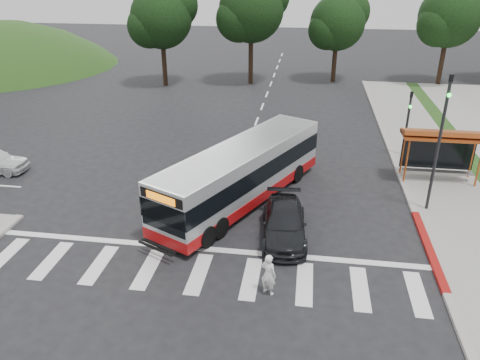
# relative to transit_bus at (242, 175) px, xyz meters

# --- Properties ---
(ground) EXTENTS (140.00, 140.00, 0.00)m
(ground) POSITION_rel_transit_bus_xyz_m (-0.78, -1.16, -1.43)
(ground) COLOR black
(ground) RESTS_ON ground
(sidewalk_east) EXTENTS (4.00, 40.00, 0.12)m
(sidewalk_east) POSITION_rel_transit_bus_xyz_m (10.22, 6.84, -1.37)
(sidewalk_east) COLOR gray
(sidewalk_east) RESTS_ON ground
(curb_east) EXTENTS (0.30, 40.00, 0.15)m
(curb_east) POSITION_rel_transit_bus_xyz_m (8.22, 6.84, -1.36)
(curb_east) COLOR #9E9991
(curb_east) RESTS_ON ground
(curb_east_red) EXTENTS (0.32, 6.00, 0.15)m
(curb_east_red) POSITION_rel_transit_bus_xyz_m (8.22, -3.16, -1.35)
(curb_east_red) COLOR maroon
(curb_east_red) RESTS_ON ground
(crosswalk_ladder) EXTENTS (18.00, 2.60, 0.01)m
(crosswalk_ladder) POSITION_rel_transit_bus_xyz_m (-0.78, -6.16, -1.42)
(crosswalk_ladder) COLOR silver
(crosswalk_ladder) RESTS_ON ground
(bus_shelter) EXTENTS (4.20, 1.60, 2.86)m
(bus_shelter) POSITION_rel_transit_bus_xyz_m (10.02, 3.94, 0.92)
(bus_shelter) COLOR #A8491C
(bus_shelter) RESTS_ON sidewalk_east
(traffic_signal_ne_tall) EXTENTS (0.18, 0.37, 6.50)m
(traffic_signal_ne_tall) POSITION_rel_transit_bus_xyz_m (8.82, 0.33, 2.45)
(traffic_signal_ne_tall) COLOR black
(traffic_signal_ne_tall) RESTS_ON ground
(traffic_signal_ne_short) EXTENTS (0.18, 0.37, 4.00)m
(traffic_signal_ne_short) POSITION_rel_transit_bus_xyz_m (8.82, 7.33, 1.05)
(traffic_signal_ne_short) COLOR black
(traffic_signal_ne_short) RESTS_ON ground
(tree_ne_a) EXTENTS (6.16, 5.74, 9.30)m
(tree_ne_a) POSITION_rel_transit_bus_xyz_m (15.30, 26.90, 4.96)
(tree_ne_a) COLOR black
(tree_ne_a) RESTS_ON parking_lot
(tree_north_a) EXTENTS (6.60, 6.15, 10.17)m
(tree_north_a) POSITION_rel_transit_bus_xyz_m (-2.69, 24.91, 5.49)
(tree_north_a) COLOR black
(tree_north_a) RESTS_ON ground
(tree_north_b) EXTENTS (5.72, 5.33, 8.43)m
(tree_north_b) POSITION_rel_transit_bus_xyz_m (5.30, 26.90, 4.23)
(tree_north_b) COLOR black
(tree_north_b) RESTS_ON ground
(tree_north_c) EXTENTS (6.16, 5.74, 9.30)m
(tree_north_c) POSITION_rel_transit_bus_xyz_m (-10.70, 22.90, 4.86)
(tree_north_c) COLOR black
(tree_north_c) RESTS_ON ground
(transit_bus) EXTENTS (7.05, 11.00, 2.86)m
(transit_bus) POSITION_rel_transit_bus_xyz_m (0.00, 0.00, 0.00)
(transit_bus) COLOR #AEB0B3
(transit_bus) RESTS_ON ground
(pedestrian) EXTENTS (0.70, 0.61, 1.62)m
(pedestrian) POSITION_rel_transit_bus_xyz_m (1.93, -6.90, -0.62)
(pedestrian) COLOR white
(pedestrian) RESTS_ON ground
(dark_sedan) EXTENTS (2.19, 4.66, 1.31)m
(dark_sedan) POSITION_rel_transit_bus_xyz_m (2.24, -2.99, -0.77)
(dark_sedan) COLOR black
(dark_sedan) RESTS_ON ground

